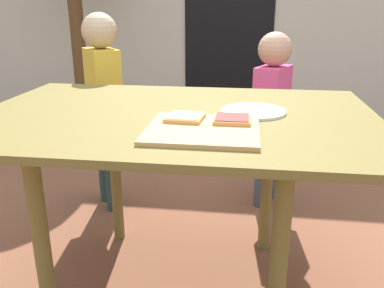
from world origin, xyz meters
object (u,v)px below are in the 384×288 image
(pizza_slice_far_left, at_px, (185,117))
(child_left, at_px, (104,99))
(child_right, at_px, (271,107))
(pizza_slice_far_right, at_px, (232,119))
(plate_white_right, at_px, (253,111))
(cutting_board, at_px, (203,129))
(dining_table, at_px, (175,136))

(pizza_slice_far_left, bearing_deg, child_left, 124.53)
(pizza_slice_far_left, height_order, child_left, child_left)
(child_left, height_order, child_right, child_left)
(pizza_slice_far_right, bearing_deg, pizza_slice_far_left, 179.55)
(pizza_slice_far_left, bearing_deg, plate_white_right, 38.17)
(cutting_board, xyz_separation_m, plate_white_right, (0.16, 0.26, -0.00))
(pizza_slice_far_right, distance_m, child_right, 1.05)
(child_right, bearing_deg, plate_white_right, -97.93)
(pizza_slice_far_right, xyz_separation_m, plate_white_right, (0.07, 0.18, -0.02))
(cutting_board, relative_size, plate_white_right, 1.46)
(cutting_board, xyz_separation_m, child_left, (-0.65, 0.93, -0.13))
(pizza_slice_far_left, distance_m, child_left, 1.04)
(dining_table, relative_size, child_left, 1.30)
(cutting_board, bearing_deg, plate_white_right, 58.71)
(cutting_board, xyz_separation_m, pizza_slice_far_right, (0.09, 0.08, 0.01))
(pizza_slice_far_right, bearing_deg, plate_white_right, 68.59)
(pizza_slice_far_right, distance_m, plate_white_right, 0.19)
(pizza_slice_far_right, relative_size, child_right, 0.12)
(dining_table, relative_size, pizza_slice_far_right, 12.17)
(pizza_slice_far_right, xyz_separation_m, child_right, (0.19, 1.02, -0.20))
(cutting_board, height_order, child_right, child_right)
(dining_table, height_order, plate_white_right, plate_white_right)
(pizza_slice_far_right, xyz_separation_m, child_left, (-0.74, 0.85, -0.14))
(cutting_board, bearing_deg, dining_table, 120.47)
(dining_table, distance_m, child_right, 0.98)
(child_right, bearing_deg, pizza_slice_far_left, -108.53)
(pizza_slice_far_left, relative_size, child_left, 0.12)
(cutting_board, relative_size, pizza_slice_far_left, 2.68)
(pizza_slice_far_right, height_order, child_left, child_left)
(plate_white_right, xyz_separation_m, child_left, (-0.81, 0.67, -0.13))
(pizza_slice_far_left, xyz_separation_m, child_right, (0.34, 1.02, -0.20))
(pizza_slice_far_right, height_order, plate_white_right, pizza_slice_far_right)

